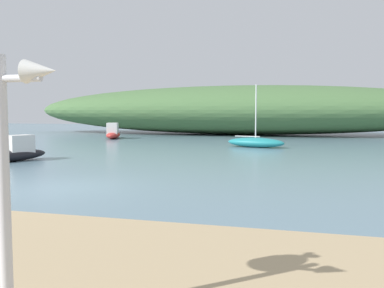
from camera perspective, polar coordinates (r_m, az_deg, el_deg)
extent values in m
plane|color=slate|center=(13.25, -17.64, -5.79)|extent=(120.00, 120.00, 0.00)
ellipsoid|color=#476B3D|center=(42.87, 6.48, 4.62)|extent=(44.87, 11.34, 4.94)
cylinder|color=silver|center=(4.38, -24.27, -6.32)|extent=(0.12, 0.12, 2.63)
cylinder|color=silver|center=(4.32, -24.73, 8.08)|extent=(0.88, 0.07, 0.07)
cone|color=silver|center=(4.06, -19.92, 9.34)|extent=(0.32, 0.22, 0.22)
ellipsoid|color=teal|center=(27.34, 8.65, 0.21)|extent=(4.00, 2.11, 0.63)
cylinder|color=silver|center=(27.27, 8.70, 4.26)|extent=(0.08, 0.08, 3.61)
cylinder|color=silver|center=(27.53, 7.55, 1.04)|extent=(1.68, 0.49, 0.06)
ellipsoid|color=#B72D28|center=(36.64, -10.69, 1.21)|extent=(2.24, 3.84, 0.60)
cube|color=silver|center=(36.25, -10.78, 2.09)|extent=(1.25, 1.51, 0.97)
ellipsoid|color=black|center=(21.17, -23.21, -1.43)|extent=(2.08, 3.52, 0.55)
cube|color=silver|center=(21.30, -22.47, -0.01)|extent=(1.13, 1.38, 0.85)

